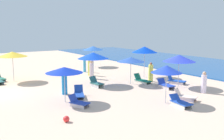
% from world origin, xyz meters
% --- Properties ---
extents(ocean, '(60.00, 13.08, 0.12)m').
position_xyz_m(ocean, '(0.00, 23.46, 0.06)').
color(ocean, '#1E5196').
rests_on(ocean, ground_plane).
extents(umbrella_0, '(2.49, 2.49, 2.53)m').
position_xyz_m(umbrella_0, '(-3.94, 2.21, 2.32)').
color(umbrella_0, silver).
rests_on(umbrella_0, ground_plane).
extents(umbrella_1, '(2.40, 2.40, 2.40)m').
position_xyz_m(umbrella_1, '(-7.39, 12.04, 2.17)').
color(umbrella_1, silver).
rests_on(umbrella_1, ground_plane).
extents(umbrella_2, '(2.27, 2.27, 2.20)m').
position_xyz_m(umbrella_2, '(4.44, 3.27, 2.02)').
color(umbrella_2, silver).
rests_on(umbrella_2, ground_plane).
extents(lounge_chair_2_0, '(1.34, 1.05, 0.68)m').
position_xyz_m(lounge_chair_2_0, '(5.74, 3.54, 0.25)').
color(lounge_chair_2_0, silver).
rests_on(lounge_chair_2_0, ground_plane).
extents(lounge_chair_2_1, '(1.61, 1.12, 0.72)m').
position_xyz_m(lounge_chair_2_1, '(3.91, 4.50, 0.23)').
color(lounge_chair_2_1, silver).
rests_on(lounge_chair_2_1, ground_plane).
extents(umbrella_3, '(2.47, 2.47, 2.50)m').
position_xyz_m(umbrella_3, '(5.45, 12.24, 2.23)').
color(umbrella_3, silver).
rests_on(umbrella_3, ground_plane).
extents(lounge_chair_3_0, '(1.46, 0.78, 0.67)m').
position_xyz_m(lounge_chair_3_0, '(5.22, 11.13, 0.26)').
color(lounge_chair_3_0, silver).
rests_on(lounge_chair_3_0, ground_plane).
extents(lounge_chair_3_1, '(1.60, 1.11, 0.76)m').
position_xyz_m(lounge_chair_3_1, '(4.53, 12.98, 0.26)').
color(lounge_chair_3_1, silver).
rests_on(lounge_chair_3_1, ground_plane).
extents(umbrella_4, '(2.49, 2.49, 2.60)m').
position_xyz_m(umbrella_4, '(1.08, 7.20, 2.35)').
color(umbrella_4, silver).
rests_on(umbrella_4, ground_plane).
extents(lounge_chair_4_0, '(1.29, 0.74, 0.77)m').
position_xyz_m(lounge_chair_4_0, '(1.92, 6.98, 0.29)').
color(lounge_chair_4_0, silver).
rests_on(lounge_chair_4_0, ground_plane).
extents(umbrella_5, '(2.33, 2.33, 2.83)m').
position_xyz_m(umbrella_5, '(0.85, 12.75, 2.55)').
color(umbrella_5, silver).
rests_on(umbrella_5, ground_plane).
extents(umbrella_6, '(2.25, 2.25, 2.19)m').
position_xyz_m(umbrella_6, '(2.53, 9.87, 2.00)').
color(umbrella_6, silver).
rests_on(umbrella_6, ground_plane).
extents(lounge_chair_6_0, '(1.57, 0.79, 0.73)m').
position_xyz_m(lounge_chair_6_0, '(2.77, 10.87, 0.24)').
color(lounge_chair_6_0, silver).
rests_on(lounge_chair_6_0, ground_plane).
extents(umbrella_7, '(1.87, 1.87, 2.33)m').
position_xyz_m(umbrella_7, '(8.03, 8.27, 2.10)').
color(umbrella_7, silver).
rests_on(umbrella_7, ground_plane).
extents(lounge_chair_7_0, '(1.51, 0.80, 0.62)m').
position_xyz_m(lounge_chair_7_0, '(8.99, 8.49, 0.25)').
color(lounge_chair_7_0, silver).
rests_on(lounge_chair_7_0, ground_plane).
extents(lounge_chair_7_1, '(1.47, 1.07, 0.70)m').
position_xyz_m(lounge_chair_7_1, '(8.23, 9.75, 0.25)').
color(lounge_chair_7_1, silver).
rests_on(lounge_chair_7_1, ground_plane).
extents(beachgoer_0, '(0.50, 0.50, 1.65)m').
position_xyz_m(beachgoer_0, '(2.78, 11.81, 0.76)').
color(beachgoer_0, '#F9F563').
rests_on(beachgoer_0, ground_plane).
extents(beachgoer_1, '(0.53, 0.53, 1.53)m').
position_xyz_m(beachgoer_1, '(2.64, 4.03, 0.70)').
color(beachgoer_1, '#2188D8').
rests_on(beachgoer_1, ground_plane).
extents(beachgoer_2, '(0.40, 0.40, 1.72)m').
position_xyz_m(beachgoer_2, '(-4.62, 9.42, 0.83)').
color(beachgoer_2, '#3A9DD3').
rests_on(beachgoer_2, ground_plane).
extents(beachgoer_3, '(0.52, 0.52, 1.65)m').
position_xyz_m(beachgoer_3, '(-1.13, 8.28, 0.77)').
color(beachgoer_3, silver).
rests_on(beachgoer_3, ground_plane).
extents(beachgoer_4, '(0.43, 0.43, 1.52)m').
position_xyz_m(beachgoer_4, '(7.73, 12.31, 0.71)').
color(beachgoer_4, white).
rests_on(beachgoer_4, ground_plane).
extents(beachgoer_5, '(0.46, 0.46, 1.74)m').
position_xyz_m(beachgoer_5, '(-2.66, 8.92, 0.82)').
color(beachgoer_5, '#E5E25C').
rests_on(beachgoer_5, ground_plane).
extents(beach_ball_0, '(0.31, 0.31, 0.31)m').
position_xyz_m(beach_ball_0, '(7.64, 1.92, 0.16)').
color(beach_ball_0, red).
rests_on(beach_ball_0, ground_plane).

